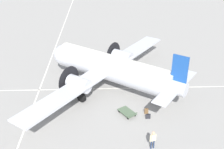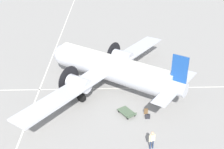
# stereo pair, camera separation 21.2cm
# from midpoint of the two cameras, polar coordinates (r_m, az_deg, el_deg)

# --- Properties ---
(ground_plane) EXTENTS (300.00, 300.00, 0.00)m
(ground_plane) POSITION_cam_midpoint_polar(r_m,az_deg,el_deg) (33.38, -0.18, -2.73)
(ground_plane) COLOR gray
(apron_line_eastwest) EXTENTS (120.00, 0.16, 0.01)m
(apron_line_eastwest) POSITION_cam_midpoint_polar(r_m,az_deg,el_deg) (33.24, -0.17, -2.86)
(apron_line_eastwest) COLOR silver
(apron_line_eastwest) RESTS_ON ground_plane
(apron_line_northsouth) EXTENTS (0.16, 120.00, 0.01)m
(apron_line_northsouth) POSITION_cam_midpoint_polar(r_m,az_deg,el_deg) (34.21, -14.68, -2.91)
(apron_line_northsouth) COLOR silver
(apron_line_northsouth) RESTS_ON ground_plane
(airliner_main) EXTENTS (18.62, 21.87, 6.14)m
(airliner_main) POSITION_cam_midpoint_polar(r_m,az_deg,el_deg) (32.37, -0.88, 1.53)
(airliner_main) COLOR silver
(airliner_main) RESTS_ON ground_plane
(crew_foreground) EXTENTS (0.59, 0.32, 1.80)m
(crew_foreground) POSITION_cam_midpoint_polar(r_m,az_deg,el_deg) (24.52, 8.07, -12.69)
(crew_foreground) COLOR navy
(crew_foreground) RESTS_ON ground_plane
(suitcase_near_door) EXTENTS (0.39, 0.16, 0.65)m
(suitcase_near_door) POSITION_cam_midpoint_polar(r_m,az_deg,el_deg) (29.01, 6.78, -7.40)
(suitcase_near_door) COLOR brown
(suitcase_near_door) RESTS_ON ground_plane
(suitcase_upright_spare) EXTENTS (0.49, 0.16, 0.54)m
(suitcase_upright_spare) POSITION_cam_midpoint_polar(r_m,az_deg,el_deg) (28.39, 7.12, -8.43)
(suitcase_upright_spare) COLOR #232328
(suitcase_upright_spare) RESTS_ON ground_plane
(baggage_cart) EXTENTS (1.99, 2.21, 0.56)m
(baggage_cart) POSITION_cam_midpoint_polar(r_m,az_deg,el_deg) (28.76, 2.87, -7.64)
(baggage_cart) COLOR #4C6047
(baggage_cart) RESTS_ON ground_plane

